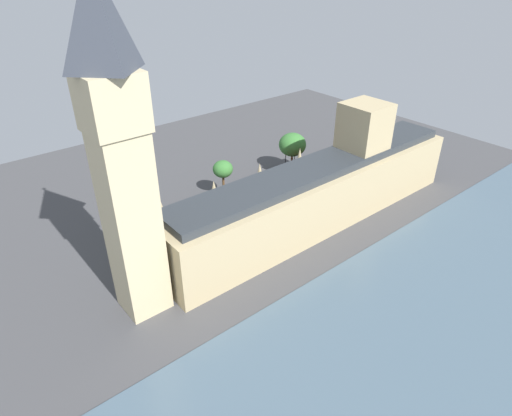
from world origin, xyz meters
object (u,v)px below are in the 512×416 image
Objects in this scene: pedestrian_kerbside at (340,182)px; parliament_building at (323,189)px; street_lamp_slot_11 at (295,153)px; car_yellow_cab_leading at (352,163)px; plane_tree_corner at (292,145)px; car_blue_near_tower at (338,170)px; double_decker_bus_trailing at (303,174)px; clock_tower at (121,156)px; car_black_by_river_gate at (185,233)px; street_lamp_slot_10 at (286,158)px; car_white_far_end at (225,214)px; plane_tree_midblock at (223,169)px; plane_tree_under_trees at (137,205)px; double_decker_bus_opposite_hall at (270,192)px.

parliament_building is at bearing -8.11° from pedestrian_kerbside.
pedestrian_kerbside is 14.83m from street_lamp_slot_11.
plane_tree_corner is (7.60, 15.46, 6.87)m from car_yellow_cab_leading.
car_blue_near_tower is 11.76m from double_decker_bus_trailing.
street_lamp_slot_11 is at bearing -68.06° from clock_tower.
car_blue_near_tower is at bearing -171.61° from pedestrian_kerbside.
street_lamp_slot_10 reaches higher than car_black_by_river_gate.
street_lamp_slot_11 reaches higher than car_black_by_river_gate.
car_blue_near_tower is 14.13m from plane_tree_corner.
pedestrian_kerbside is at bearing -162.21° from plane_tree_corner.
car_white_far_end is (13.81, -26.47, -25.93)m from clock_tower.
double_decker_bus_trailing reaches higher than car_black_by_river_gate.
street_lamp_slot_11 reaches higher than car_white_far_end.
car_black_by_river_gate is 0.38× the size of plane_tree_corner.
plane_tree_corner is at bearing 104.26° from car_black_by_river_gate.
plane_tree_corner is (21.32, -53.57, -19.06)m from clock_tower.
pedestrian_kerbside is (-5.51, 11.25, -0.14)m from car_yellow_cab_leading.
pedestrian_kerbside is at bearing -81.91° from clock_tower.
car_black_by_river_gate is 19.62m from plane_tree_midblock.
car_yellow_cab_leading is at bearing 88.23° from double_decker_bus_trailing.
plane_tree_under_trees reaches higher than car_white_far_end.
plane_tree_under_trees is (7.91, 53.03, 5.33)m from car_blue_near_tower.
street_lamp_slot_11 is (8.68, 13.38, 3.60)m from car_yellow_cab_leading.
double_decker_bus_opposite_hall is at bearing 124.21° from street_lamp_slot_10.
plane_tree_corner is 3.90m from street_lamp_slot_10.
street_lamp_slot_10 reaches higher than pedestrian_kerbside.
clock_tower is at bearing 124.50° from plane_tree_midblock.
double_decker_bus_trailing is at bearing -73.91° from clock_tower.
double_decker_bus_opposite_hall is (12.97, -38.63, -24.18)m from clock_tower.
double_decker_bus_opposite_hall is (-0.75, 30.40, 1.75)m from car_yellow_cab_leading.
car_yellow_cab_leading is 16.35m from street_lamp_slot_11.
double_decker_bus_trailing and double_decker_bus_opposite_hall have the same top height.
plane_tree_under_trees is at bearing 70.80° from car_white_far_end.
clock_tower is at bearing -27.83° from pedestrian_kerbside.
pedestrian_kerbside is at bearing -118.12° from plane_tree_midblock.
car_yellow_cab_leading is 1.02× the size of car_black_by_river_gate.
car_black_by_river_gate is (12.84, 26.64, -6.49)m from parliament_building.
plane_tree_corner is at bearing -108.13° from pedestrian_kerbside.
plane_tree_midblock reaches higher than car_black_by_river_gate.
plane_tree_corner is at bearing 69.16° from car_yellow_cab_leading.
plane_tree_under_trees reaches higher than double_decker_bus_trailing.
plane_tree_corner is 1.68× the size of street_lamp_slot_11.
car_blue_near_tower is 36.29m from car_white_far_end.
car_white_far_end is at bearing -46.06° from pedestrian_kerbside.
clock_tower is at bearing 111.94° from street_lamp_slot_11.
plane_tree_midblock is at bearing -141.64° from double_decker_bus_opposite_hall.
car_blue_near_tower is at bearing 101.34° from car_yellow_cab_leading.
plane_tree_midblock is at bearing 77.41° from car_blue_near_tower.
plane_tree_corner reaches higher than street_lamp_slot_10.
car_black_by_river_gate is (-1.86, 35.53, -1.75)m from double_decker_bus_trailing.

